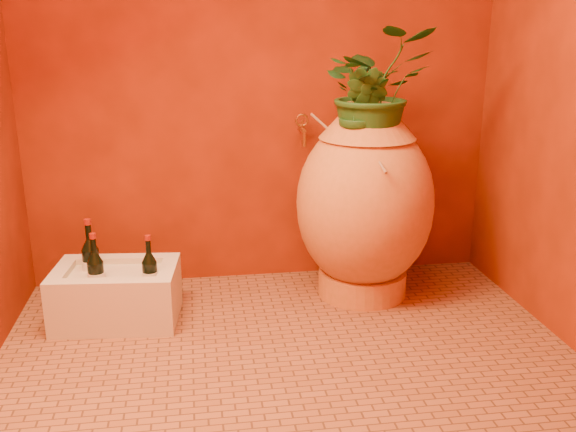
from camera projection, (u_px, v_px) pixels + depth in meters
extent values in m
plane|color=brown|center=(290.00, 361.00, 2.73)|extent=(2.50, 2.50, 0.00)
cube|color=#5E1C05|center=(261.00, 49.00, 3.31)|extent=(2.50, 0.02, 2.50)
cylinder|color=#C47837|center=(362.00, 282.00, 3.40)|extent=(0.60, 0.60, 0.13)
ellipsoid|color=#C47837|center=(365.00, 204.00, 3.27)|extent=(0.92, 0.92, 0.88)
cone|color=#C47837|center=(368.00, 125.00, 3.15)|extent=(0.63, 0.63, 0.13)
torus|color=#C47837|center=(368.00, 109.00, 3.13)|extent=(0.39, 0.39, 0.05)
cylinder|color=olive|center=(354.00, 152.00, 3.13)|extent=(0.37, 0.38, 0.34)
cylinder|color=olive|center=(370.00, 146.00, 3.06)|extent=(0.04, 0.47, 0.17)
cylinder|color=olive|center=(391.00, 140.00, 3.11)|extent=(0.12, 0.39, 0.20)
cube|color=beige|center=(117.00, 297.00, 3.08)|extent=(0.61, 0.44, 0.24)
cube|color=beige|center=(118.00, 259.00, 3.19)|extent=(0.58, 0.13, 0.03)
cube|color=beige|center=(111.00, 283.00, 2.89)|extent=(0.58, 0.13, 0.03)
cube|color=beige|center=(60.00, 274.00, 3.00)|extent=(0.10, 0.25, 0.03)
cube|color=beige|center=(168.00, 268.00, 3.07)|extent=(0.10, 0.25, 0.03)
cylinder|color=black|center=(150.00, 279.00, 3.00)|extent=(0.07, 0.07, 0.17)
cone|color=black|center=(149.00, 258.00, 2.97)|extent=(0.07, 0.07, 0.05)
cylinder|color=black|center=(148.00, 246.00, 2.95)|extent=(0.02, 0.02, 0.06)
cylinder|color=maroon|center=(148.00, 238.00, 2.94)|extent=(0.03, 0.03, 0.02)
cylinder|color=silver|center=(150.00, 279.00, 3.00)|extent=(0.07, 0.07, 0.07)
cylinder|color=black|center=(97.00, 280.00, 2.97)|extent=(0.07, 0.07, 0.18)
cone|color=black|center=(95.00, 257.00, 2.94)|extent=(0.07, 0.07, 0.05)
cylinder|color=black|center=(93.00, 245.00, 2.92)|extent=(0.03, 0.03, 0.07)
cylinder|color=maroon|center=(93.00, 236.00, 2.91)|extent=(0.03, 0.03, 0.02)
cylinder|color=silver|center=(97.00, 280.00, 2.97)|extent=(0.08, 0.08, 0.08)
cylinder|color=black|center=(92.00, 268.00, 3.09)|extent=(0.08, 0.08, 0.19)
cone|color=black|center=(90.00, 244.00, 3.06)|extent=(0.08, 0.08, 0.05)
cylinder|color=black|center=(88.00, 232.00, 3.04)|extent=(0.03, 0.03, 0.07)
cylinder|color=maroon|center=(87.00, 222.00, 3.03)|extent=(0.03, 0.03, 0.03)
cylinder|color=silver|center=(92.00, 268.00, 3.09)|extent=(0.08, 0.08, 0.09)
cylinder|color=#966422|center=(302.00, 130.00, 3.40)|extent=(0.02, 0.14, 0.02)
cylinder|color=#966422|center=(304.00, 139.00, 3.35)|extent=(0.02, 0.02, 0.08)
torus|color=#966422|center=(302.00, 120.00, 3.39)|extent=(0.07, 0.01, 0.07)
cylinder|color=#966422|center=(302.00, 125.00, 3.39)|extent=(0.01, 0.01, 0.05)
imported|color=#1B4D1B|center=(375.00, 89.00, 3.10)|extent=(0.59, 0.53, 0.59)
imported|color=#1B4D1B|center=(363.00, 113.00, 3.04)|extent=(0.30, 0.31, 0.43)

